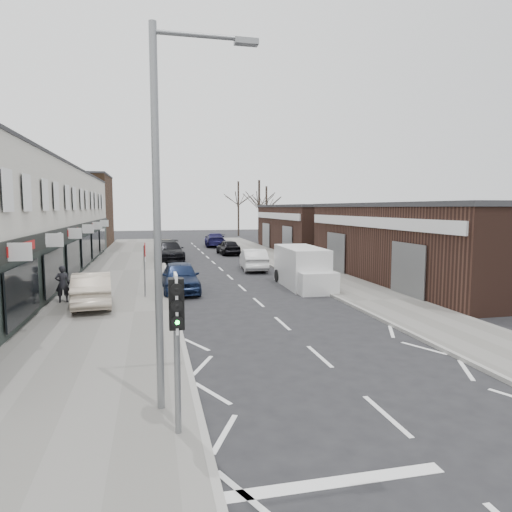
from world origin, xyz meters
TOP-DOWN VIEW (x-y plane):
  - ground at (0.00, 0.00)m, footprint 160.00×160.00m
  - pavement_left at (-6.75, 22.00)m, footprint 5.50×64.00m
  - pavement_right at (5.75, 22.00)m, footprint 3.50×64.00m
  - shop_terrace_left at (-13.50, 19.50)m, footprint 8.00×41.00m
  - brick_block_far at (-13.50, 45.00)m, footprint 8.00×10.00m
  - right_unit_near at (12.50, 14.00)m, footprint 10.00×18.00m
  - right_unit_far at (12.50, 34.00)m, footprint 10.00×16.00m
  - tree_far_a at (9.00, 48.00)m, footprint 3.60×3.60m
  - tree_far_b at (11.50, 54.00)m, footprint 3.60×3.60m
  - tree_far_c at (8.50, 60.00)m, footprint 3.60×3.60m
  - traffic_light at (-4.40, -2.02)m, footprint 0.28×0.60m
  - street_lamp at (-4.53, -0.80)m, footprint 2.23×0.22m
  - warning_sign at (-5.16, 12.00)m, footprint 0.12×0.80m
  - white_van at (3.40, 13.68)m, footprint 2.17×5.75m
  - sedan_on_pavement at (-7.45, 10.42)m, footprint 2.05×4.69m
  - pedestrian at (-8.84, 11.46)m, footprint 0.67×0.48m
  - parked_car_left_a at (-3.40, 13.58)m, footprint 1.88×4.67m
  - parked_car_left_b at (-3.40, 28.34)m, footprint 2.43×5.61m
  - parked_car_left_c at (-3.40, 36.07)m, footprint 2.12×4.46m
  - parked_car_right_a at (2.20, 20.92)m, footprint 2.06×4.75m
  - parked_car_right_b at (2.20, 31.91)m, footprint 1.92×4.27m
  - parked_car_right_c at (2.20, 41.20)m, footprint 2.62×5.58m

SIDE VIEW (x-z plane):
  - ground at x=0.00m, z-range 0.00..0.00m
  - tree_far_a at x=9.00m, z-range -4.00..4.00m
  - tree_far_b at x=11.50m, z-range -3.75..3.75m
  - tree_far_c at x=8.50m, z-range -4.25..4.25m
  - pavement_left at x=-6.75m, z-range 0.00..0.12m
  - pavement_right at x=5.75m, z-range 0.00..0.12m
  - parked_car_left_c at x=-3.40m, z-range 0.00..1.23m
  - parked_car_right_b at x=2.20m, z-range 0.00..1.43m
  - parked_car_right_a at x=2.20m, z-range 0.00..1.52m
  - parked_car_right_c at x=2.20m, z-range 0.00..1.58m
  - parked_car_left_a at x=-3.40m, z-range 0.00..1.59m
  - parked_car_left_b at x=-3.40m, z-range 0.00..1.61m
  - sedan_on_pavement at x=-7.45m, z-range 0.12..1.62m
  - pedestrian at x=-8.84m, z-range 0.12..1.82m
  - white_van at x=3.40m, z-range -0.06..2.16m
  - warning_sign at x=-5.16m, z-range 0.85..3.55m
  - right_unit_near at x=12.50m, z-range 0.00..4.50m
  - right_unit_far at x=12.50m, z-range 0.00..4.50m
  - traffic_light at x=-4.40m, z-range 0.86..3.96m
  - shop_terrace_left at x=-13.50m, z-range 0.00..7.10m
  - brick_block_far at x=-13.50m, z-range 0.00..8.00m
  - street_lamp at x=-4.53m, z-range 0.62..8.62m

